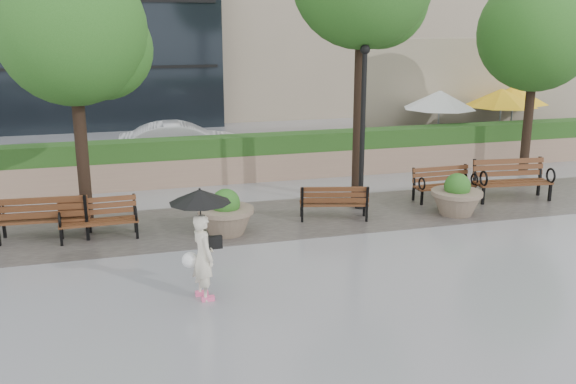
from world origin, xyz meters
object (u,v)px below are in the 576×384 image
object	(u,v)px
bench_3	(444,191)
planter_left	(226,217)
planter_right	(457,199)
pedestrian	(202,233)
bench_4	(512,188)
car_right	(183,143)
bench_0	(45,226)
lamppost	(362,139)
bench_1	(99,228)
bench_2	(334,209)

from	to	relation	value
bench_3	planter_left	bearing A→B (deg)	-170.61
planter_right	planter_left	bearing A→B (deg)	179.28
planter_left	pedestrian	world-z (taller)	pedestrian
bench_4	car_right	world-z (taller)	car_right
bench_0	lamppost	distance (m)	7.64
planter_right	bench_0	bearing A→B (deg)	175.36
bench_1	planter_left	distance (m)	2.75
bench_2	bench_3	xyz separation A→B (m)	(3.37, 0.78, 0.00)
bench_0	planter_left	distance (m)	3.91
bench_2	lamppost	world-z (taller)	lamppost
bench_2	bench_4	world-z (taller)	bench_4
bench_4	pedestrian	distance (m)	9.66
lamppost	car_right	distance (m)	7.65
bench_3	car_right	xyz separation A→B (m)	(-6.06, 6.54, 0.42)
bench_0	bench_2	bearing A→B (deg)	-178.73
bench_2	planter_right	distance (m)	3.06
bench_0	planter_right	xyz separation A→B (m)	(9.53, -0.77, 0.10)
bench_2	planter_left	xyz separation A→B (m)	(-2.67, -0.37, 0.15)
planter_left	lamppost	bearing A→B (deg)	16.41
bench_1	bench_3	bearing A→B (deg)	3.48
planter_left	bench_3	bearing A→B (deg)	10.77
planter_right	bench_4	bearing A→B (deg)	20.33
bench_3	bench_4	distance (m)	1.80
bench_3	planter_right	world-z (taller)	planter_right
bench_1	planter_left	size ratio (longest dim) A/B	1.35
bench_0	bench_2	distance (m)	6.52
bench_2	bench_3	bearing A→B (deg)	-152.51
planter_left	bench_2	bearing A→B (deg)	7.87
bench_1	pedestrian	distance (m)	4.14
planter_right	car_right	distance (m)	9.64
planter_left	planter_right	size ratio (longest dim) A/B	1.00
bench_1	lamppost	distance (m)	6.58
bench_4	car_right	xyz separation A→B (m)	(-7.80, 6.99, 0.36)
bench_3	planter_right	size ratio (longest dim) A/B	1.33
bench_1	planter_left	world-z (taller)	planter_left
planter_left	car_right	xyz separation A→B (m)	(-0.03, 7.69, 0.27)
planter_right	pedestrian	bearing A→B (deg)	-154.64
car_right	lamppost	bearing A→B (deg)	-148.28
bench_0	planter_right	distance (m)	9.56
bench_4	bench_1	bearing A→B (deg)	-172.43
bench_0	bench_1	distance (m)	1.16
bench_4	lamppost	size ratio (longest dim) A/B	0.51
planter_right	pedestrian	distance (m)	7.44
bench_0	car_right	distance (m)	7.97
bench_2	bench_4	bearing A→B (deg)	-161.81
bench_4	planter_left	size ratio (longest dim) A/B	1.66
planter_left	pedestrian	size ratio (longest dim) A/B	0.65
bench_4	lamppost	distance (m)	4.40
bench_3	planter_right	bearing A→B (deg)	-107.06
bench_2	lamppost	size ratio (longest dim) A/B	0.42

